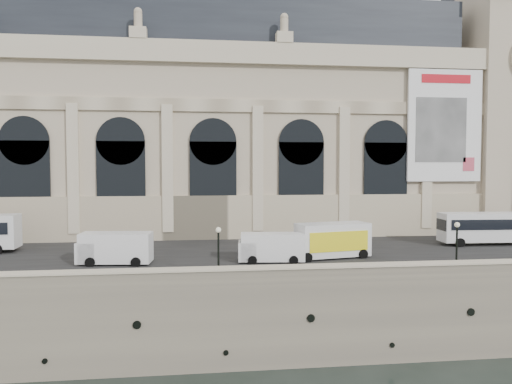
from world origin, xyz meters
TOP-DOWN VIEW (x-y plane):
  - ground at (0.00, 0.00)m, footprint 260.00×260.00m
  - quay at (0.00, 35.00)m, footprint 160.00×70.00m
  - street at (0.00, 14.00)m, footprint 160.00×24.00m
  - parapet at (0.00, 0.60)m, footprint 160.00×1.40m
  - museum at (-5.98, 30.86)m, footprint 69.00×18.70m
  - clock_pavilion at (34.00, 27.93)m, footprint 13.00×14.72m
  - bus_right at (25.11, 14.59)m, footprint 11.67×3.10m
  - van_b at (-13.02, 8.94)m, footprint 6.26×2.99m
  - van_c at (0.21, 8.25)m, footprint 5.83×2.80m
  - box_truck at (5.78, 9.39)m, footprint 8.19×4.07m
  - lamp_left at (-4.40, 1.78)m, footprint 0.40×0.40m
  - lamp_right at (13.98, 2.11)m, footprint 0.41×0.41m

SIDE VIEW (x-z plane):
  - ground at x=0.00m, z-range 0.00..0.00m
  - quay at x=0.00m, z-range 0.00..6.00m
  - street at x=0.00m, z-range 6.00..6.06m
  - parapet at x=0.00m, z-range 6.01..7.22m
  - van_c at x=0.21m, z-range 6.03..8.54m
  - van_b at x=-13.02m, z-range 6.03..8.73m
  - box_truck at x=5.78m, z-range 6.01..9.17m
  - bus_right at x=25.11m, z-range 6.21..9.62m
  - lamp_left at x=-4.40m, z-range 5.99..9.91m
  - lamp_right at x=13.98m, z-range 5.99..9.97m
  - museum at x=-5.98m, z-range 5.17..34.27m
  - clock_pavilion at x=34.00m, z-range 5.07..41.77m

